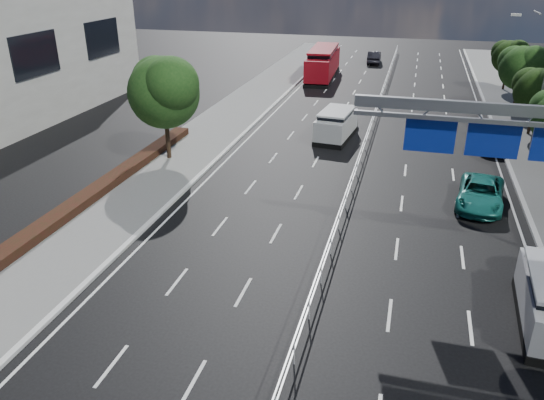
% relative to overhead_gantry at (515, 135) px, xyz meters
% --- Properties ---
extents(ground, '(160.00, 160.00, 0.00)m').
position_rel_overhead_gantry_xyz_m(ground, '(-6.74, -10.05, -5.61)').
color(ground, black).
rests_on(ground, ground).
extents(kerb_near, '(0.25, 140.00, 0.15)m').
position_rel_overhead_gantry_xyz_m(kerb_near, '(-15.74, -10.05, -5.54)').
color(kerb_near, silver).
rests_on(kerb_near, ground).
extents(median_fence, '(0.05, 85.00, 1.02)m').
position_rel_overhead_gantry_xyz_m(median_fence, '(-6.74, 12.45, -5.08)').
color(median_fence, silver).
rests_on(median_fence, ground).
extents(hedge_near, '(1.00, 36.00, 0.44)m').
position_rel_overhead_gantry_xyz_m(hedge_near, '(-20.04, -5.05, -5.25)').
color(hedge_near, black).
rests_on(hedge_near, sidewalk_near).
extents(overhead_gantry, '(10.24, 0.38, 7.45)m').
position_rel_overhead_gantry_xyz_m(overhead_gantry, '(0.00, 0.00, 0.00)').
color(overhead_gantry, gray).
rests_on(overhead_gantry, ground).
extents(streetlight_far, '(2.78, 2.40, 9.00)m').
position_rel_overhead_gantry_xyz_m(streetlight_far, '(3.76, 15.95, -0.40)').
color(streetlight_far, gray).
rests_on(streetlight_far, ground).
extents(near_tree_back, '(4.84, 4.51, 6.69)m').
position_rel_overhead_gantry_xyz_m(near_tree_back, '(-18.68, 7.92, -1.00)').
color(near_tree_back, black).
rests_on(near_tree_back, ground).
extents(far_tree_f, '(3.52, 3.28, 5.02)m').
position_rel_overhead_gantry_xyz_m(far_tree_f, '(4.50, 19.43, -2.12)').
color(far_tree_f, black).
rests_on(far_tree_f, ground).
extents(far_tree_g, '(3.96, 3.69, 5.45)m').
position_rel_overhead_gantry_xyz_m(far_tree_g, '(4.51, 26.92, -1.85)').
color(far_tree_g, black).
rests_on(far_tree_g, ground).
extents(far_tree_h, '(3.41, 3.18, 4.91)m').
position_rel_overhead_gantry_xyz_m(far_tree_h, '(4.50, 34.43, -2.18)').
color(far_tree_h, black).
rests_on(far_tree_h, ground).
extents(white_minivan, '(2.59, 5.02, 2.10)m').
position_rel_overhead_gantry_xyz_m(white_minivan, '(-9.05, 15.06, -4.58)').
color(white_minivan, black).
rests_on(white_minivan, ground).
extents(red_bus, '(3.06, 10.85, 3.21)m').
position_rel_overhead_gantry_xyz_m(red_bus, '(-13.70, 35.73, -3.93)').
color(red_bus, black).
rests_on(red_bus, ground).
extents(near_car_silver, '(2.41, 4.85, 1.59)m').
position_rel_overhead_gantry_xyz_m(near_car_silver, '(-8.96, 16.72, -4.81)').
color(near_car_silver, '#9FA0A6').
rests_on(near_car_silver, ground).
extents(near_car_dark, '(1.66, 4.38, 1.43)m').
position_rel_overhead_gantry_xyz_m(near_car_dark, '(-9.12, 46.15, -4.89)').
color(near_car_dark, black).
rests_on(near_car_dark, ground).
extents(parked_car_teal, '(2.85, 5.10, 1.35)m').
position_rel_overhead_gantry_xyz_m(parked_car_teal, '(-0.02, 5.77, -4.93)').
color(parked_car_teal, '#186C64').
rests_on(parked_car_teal, ground).
extents(parked_car_dark, '(1.98, 4.64, 1.34)m').
position_rel_overhead_gantry_xyz_m(parked_car_dark, '(1.56, 15.92, -4.94)').
color(parked_car_dark, black).
rests_on(parked_car_dark, ground).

